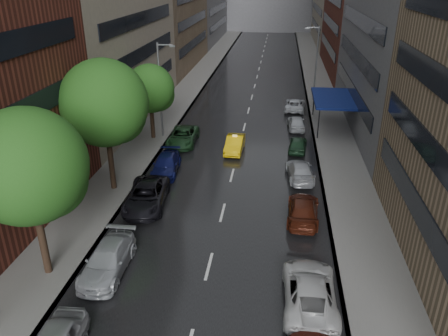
# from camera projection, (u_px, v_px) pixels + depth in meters

# --- Properties ---
(road) EXTENTS (14.00, 140.00, 0.01)m
(road) POSITION_uv_depth(u_px,v_px,m) (254.00, 90.00, 60.61)
(road) COLOR black
(road) RESTS_ON ground
(sidewalk_left) EXTENTS (4.00, 140.00, 0.15)m
(sidewalk_left) POSITION_uv_depth(u_px,v_px,m) (190.00, 87.00, 61.60)
(sidewalk_left) COLOR gray
(sidewalk_left) RESTS_ON ground
(sidewalk_right) EXTENTS (4.00, 140.00, 0.15)m
(sidewalk_right) POSITION_uv_depth(u_px,v_px,m) (320.00, 91.00, 59.55)
(sidewalk_right) COLOR gray
(sidewalk_right) RESTS_ON ground
(tree_near) EXTENTS (5.89, 5.89, 9.39)m
(tree_near) POSITION_uv_depth(u_px,v_px,m) (27.00, 167.00, 21.26)
(tree_near) COLOR #382619
(tree_near) RESTS_ON ground
(tree_mid) EXTENTS (6.16, 6.16, 9.82)m
(tree_mid) POSITION_uv_depth(u_px,v_px,m) (104.00, 103.00, 30.29)
(tree_mid) COLOR #382619
(tree_mid) RESTS_ON ground
(tree_far) EXTENTS (4.59, 4.59, 7.32)m
(tree_far) POSITION_uv_depth(u_px,v_px,m) (150.00, 89.00, 40.93)
(tree_far) COLOR #382619
(tree_far) RESTS_ON ground
(taxi) EXTENTS (1.63, 4.34, 1.42)m
(taxi) POSITION_uv_depth(u_px,v_px,m) (235.00, 144.00, 39.75)
(taxi) COLOR yellow
(taxi) RESTS_ON ground
(parked_cars_left) EXTENTS (3.18, 31.01, 1.59)m
(parked_cars_left) POSITION_uv_depth(u_px,v_px,m) (147.00, 195.00, 30.63)
(parked_cars_left) COLOR gray
(parked_cars_left) RESTS_ON ground
(parked_cars_right) EXTENTS (2.62, 43.25, 1.55)m
(parked_cars_right) POSITION_uv_depth(u_px,v_px,m) (301.00, 187.00, 31.77)
(parked_cars_right) COLOR maroon
(parked_cars_right) RESTS_ON ground
(street_lamp_left) EXTENTS (1.74, 0.22, 9.00)m
(street_lamp_left) POSITION_uv_depth(u_px,v_px,m) (161.00, 89.00, 41.40)
(street_lamp_left) COLOR gray
(street_lamp_left) RESTS_ON sidewalk_left
(street_lamp_right) EXTENTS (1.74, 0.22, 9.00)m
(street_lamp_right) POSITION_uv_depth(u_px,v_px,m) (316.00, 62.00, 53.19)
(street_lamp_right) COLOR gray
(street_lamp_right) RESTS_ON sidewalk_right
(awning) EXTENTS (4.00, 8.00, 3.12)m
(awning) POSITION_uv_depth(u_px,v_px,m) (333.00, 99.00, 44.74)
(awning) COLOR navy
(awning) RESTS_ON sidewalk_right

